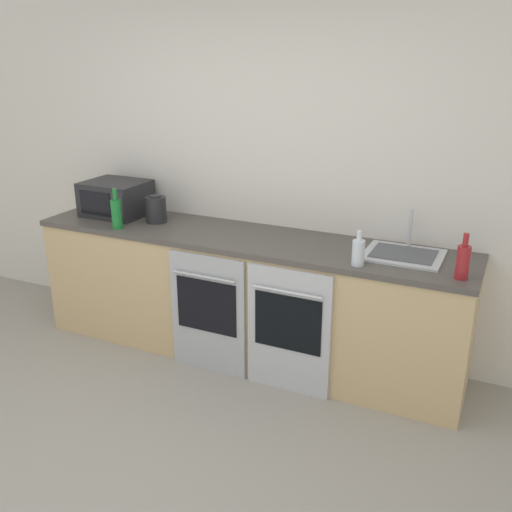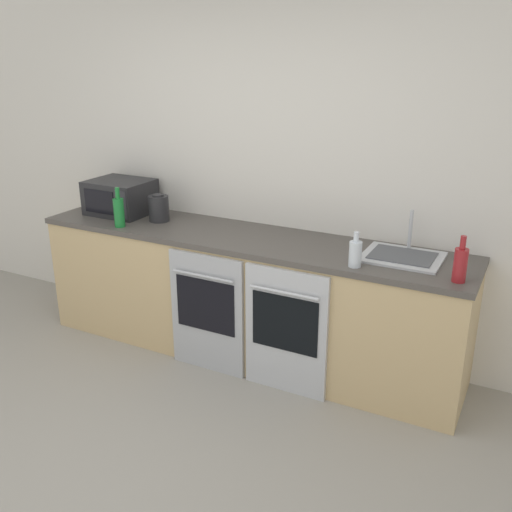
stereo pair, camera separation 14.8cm
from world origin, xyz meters
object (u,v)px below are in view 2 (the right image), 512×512
at_px(bottle_clear, 355,253).
at_px(kettle, 159,208).
at_px(oven_right, 286,331).
at_px(bottle_red, 460,264).
at_px(sink, 403,256).
at_px(bottle_green, 119,212).
at_px(oven_left, 207,313).
at_px(microwave, 120,197).

relative_size(bottle_clear, kettle, 1.05).
bearing_deg(oven_right, bottle_clear, 15.05).
height_order(bottle_red, sink, sink).
distance_m(bottle_green, bottle_red, 2.41).
distance_m(bottle_green, kettle, 0.31).
distance_m(oven_left, bottle_green, 1.01).
relative_size(oven_left, bottle_green, 2.92).
bearing_deg(bottle_clear, microwave, 171.82).
distance_m(oven_left, bottle_red, 1.72).
relative_size(oven_right, sink, 1.78).
relative_size(oven_left, sink, 1.78).
distance_m(oven_right, bottle_clear, 0.71).
relative_size(oven_left, oven_right, 1.00).
height_order(oven_right, bottle_red, bottle_red).
relative_size(microwave, sink, 0.97).
bearing_deg(oven_left, sink, 17.79).
bearing_deg(oven_right, oven_left, 180.00).
distance_m(oven_left, sink, 1.38).
bearing_deg(bottle_green, oven_left, -7.19).
relative_size(oven_right, bottle_green, 2.92).
distance_m(oven_right, bottle_green, 1.54).
bearing_deg(bottle_red, microwave, 174.53).
bearing_deg(microwave, bottle_green, -51.78).
xyz_separation_m(oven_left, kettle, (-0.64, 0.36, 0.59)).
height_order(oven_left, kettle, kettle).
distance_m(kettle, sink, 1.87).
bearing_deg(microwave, oven_right, -13.74).
height_order(microwave, bottle_green, bottle_green).
height_order(oven_left, bottle_red, bottle_red).
bearing_deg(bottle_red, bottle_green, -178.87).
relative_size(oven_right, bottle_red, 3.20).
relative_size(bottle_clear, sink, 0.45).
relative_size(bottle_green, bottle_red, 1.09).
distance_m(microwave, kettle, 0.41).
xyz_separation_m(microwave, bottle_red, (2.64, -0.25, -0.03)).
distance_m(microwave, bottle_green, 0.38).
xyz_separation_m(oven_right, kettle, (-1.24, 0.36, 0.59)).
bearing_deg(oven_right, bottle_red, 8.48).
distance_m(microwave, bottle_red, 2.66).
relative_size(microwave, kettle, 2.29).
xyz_separation_m(oven_right, microwave, (-1.65, 0.40, 0.62)).
bearing_deg(sink, bottle_red, -32.97).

